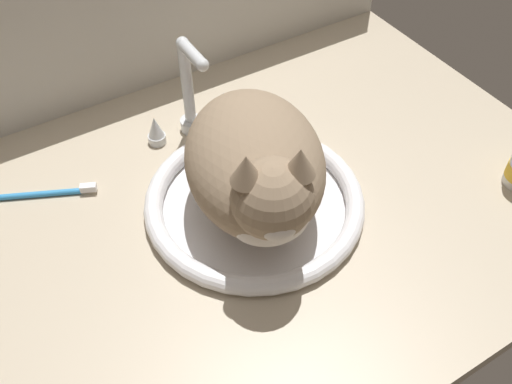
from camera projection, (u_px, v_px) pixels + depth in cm
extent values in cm
cube|color=#B7A88E|center=(266.00, 207.00, 92.54)|extent=(104.86, 76.04, 3.00)
cube|color=beige|center=(156.00, 22.00, 104.81)|extent=(104.86, 2.40, 31.26)
torus|color=white|center=(256.00, 203.00, 89.25)|extent=(35.03, 35.03, 2.99)
cylinder|color=white|center=(256.00, 208.00, 90.13)|extent=(30.55, 30.55, 0.60)
cylinder|color=silver|center=(191.00, 124.00, 102.69)|extent=(4.00, 4.00, 2.21)
cylinder|color=silver|center=(187.00, 84.00, 96.04)|extent=(2.00, 2.00, 15.85)
sphere|color=silver|center=(183.00, 43.00, 90.20)|extent=(2.20, 2.20, 2.20)
cylinder|color=silver|center=(192.00, 54.00, 88.20)|extent=(2.00, 6.91, 2.00)
sphere|color=silver|center=(203.00, 65.00, 86.20)|extent=(2.10, 2.10, 2.10)
cylinder|color=silver|center=(157.00, 139.00, 100.51)|extent=(3.20, 3.20, 1.60)
cone|color=silver|center=(155.00, 127.00, 98.45)|extent=(2.88, 2.88, 3.98)
cylinder|color=silver|center=(224.00, 113.00, 105.32)|extent=(3.20, 3.20, 1.60)
cone|color=silver|center=(224.00, 101.00, 103.27)|extent=(2.88, 2.88, 3.98)
ellipsoid|color=#8C755B|center=(256.00, 162.00, 82.66)|extent=(29.35, 34.03, 14.90)
sphere|color=#8C755B|center=(272.00, 198.00, 71.62)|extent=(10.96, 10.96, 10.96)
cone|color=#8C755B|center=(300.00, 162.00, 67.68)|extent=(4.16, 4.16, 4.11)
cone|color=#8C755B|center=(246.00, 169.00, 66.88)|extent=(4.16, 4.16, 4.11)
ellipsoid|color=silver|center=(279.00, 228.00, 69.69)|extent=(5.47, 4.71, 3.51)
ellipsoid|color=silver|center=(269.00, 217.00, 76.55)|extent=(13.40, 11.50, 8.20)
cylinder|color=#8C755B|center=(239.00, 121.00, 97.98)|extent=(7.63, 13.35, 3.20)
cylinder|color=#338CD1|center=(29.00, 195.00, 91.70)|extent=(15.50, 7.84, 1.00)
cube|color=white|center=(88.00, 188.00, 92.00)|extent=(2.86, 2.18, 1.20)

